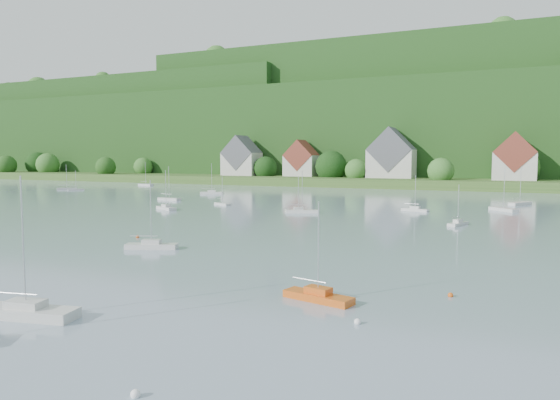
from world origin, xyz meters
TOP-DOWN VIEW (x-y plane):
  - far_shore_strip at (0.00, 200.00)m, footprint 600.00×60.00m
  - forested_ridge at (0.39, 268.57)m, footprint 620.00×181.22m
  - village_building_0 at (-55.00, 187.00)m, footprint 14.00×10.40m
  - village_building_1 at (-30.00, 189.00)m, footprint 12.00×9.36m
  - village_building_2 at (5.00, 188.00)m, footprint 16.00×11.44m
  - village_building_3 at (45.00, 186.00)m, footprint 13.00×10.40m
  - near_sailboat_3 at (6.42, 51.07)m, footprint 6.09×3.73m
  - near_sailboat_4 at (15.07, 26.95)m, footprint 7.23×3.31m
  - near_sailboat_5 at (31.35, 38.64)m, footprint 5.66×2.79m
  - mooring_buoy_1 at (29.17, 20.88)m, footprint 0.46×0.46m
  - mooring_buoy_2 at (40.18, 43.80)m, footprint 0.42×0.42m
  - mooring_buoy_3 at (-0.40, 56.91)m, footprint 0.46×0.46m
  - mooring_buoy_4 at (35.44, 34.68)m, footprint 0.45×0.45m
  - far_sailboat_cluster at (12.37, 119.80)m, footprint 189.45×71.57m

SIDE VIEW (x-z plane):
  - mooring_buoy_1 at x=29.17m, z-range -0.23..0.23m
  - mooring_buoy_2 at x=40.18m, z-range -0.21..0.21m
  - mooring_buoy_3 at x=-0.40m, z-range -0.23..0.23m
  - mooring_buoy_4 at x=35.44m, z-range -0.23..0.23m
  - far_sailboat_cluster at x=12.37m, z-range -3.98..4.73m
  - near_sailboat_5 at x=31.35m, z-range -3.27..4.10m
  - near_sailboat_3 at x=6.42m, z-range -3.55..4.41m
  - near_sailboat_4 at x=15.07m, z-range -4.23..5.19m
  - far_shore_strip at x=0.00m, z-range 0.00..3.00m
  - village_building_1 at x=-30.00m, z-range 1.75..15.75m
  - village_building_3 at x=45.00m, z-range 1.68..17.18m
  - village_building_0 at x=-55.00m, z-range 1.51..17.51m
  - village_building_2 at x=5.00m, z-range 1.27..19.27m
  - forested_ridge at x=0.39m, z-range -12.06..57.83m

